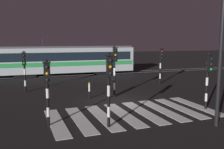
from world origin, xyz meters
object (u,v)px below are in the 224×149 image
object	(u,v)px
traffic_light_corner_far_left	(24,65)
traffic_light_corner_far_right	(161,60)
bollard_island_edge	(89,91)
traffic_light_corner_near_right	(209,73)
traffic_light_kerb_mid_left	(109,79)
traffic_light_median_centre	(115,64)
tram	(65,59)
traffic_light_corner_near_left	(47,83)

from	to	relation	value
traffic_light_corner_far_left	traffic_light_corner_far_right	distance (m)	11.51
traffic_light_corner_far_left	bollard_island_edge	xyz separation A→B (m)	(4.19, -3.54, -1.50)
traffic_light_corner_near_right	traffic_light_kerb_mid_left	distance (m)	6.34
traffic_light_median_centre	traffic_light_corner_far_left	xyz separation A→B (m)	(-5.97, 3.63, -0.29)
traffic_light_median_centre	traffic_light_corner_far_left	bearing A→B (deg)	148.69
traffic_light_corner_near_right	tram	xyz separation A→B (m)	(-6.04, 16.54, -0.38)
traffic_light_corner_far_left	traffic_light_corner_far_right	xyz separation A→B (m)	(11.51, 0.04, 0.10)
traffic_light_corner_far_right	tram	xyz separation A→B (m)	(-7.48, 8.39, -0.41)
traffic_light_corner_far_left	bollard_island_edge	size ratio (longest dim) A/B	2.81
traffic_light_corner_near_left	tram	bearing A→B (deg)	80.49
traffic_light_corner_far_left	bollard_island_edge	world-z (taller)	traffic_light_corner_far_left
tram	traffic_light_median_centre	bearing A→B (deg)	-80.88
traffic_light_corner_far_left	traffic_light_corner_far_right	size ratio (longest dim) A/B	0.95
traffic_light_corner_near_left	tram	world-z (taller)	tram
traffic_light_corner_near_left	traffic_light_corner_near_right	distance (m)	8.84
traffic_light_corner_far_left	traffic_light_corner_near_left	bearing A→B (deg)	-81.55
traffic_light_corner_near_right	bollard_island_edge	bearing A→B (deg)	142.13
traffic_light_median_centre	bollard_island_edge	distance (m)	2.52
traffic_light_corner_far_left	tram	world-z (taller)	tram
tram	bollard_island_edge	xyz separation A→B (m)	(0.16, -11.97, -1.19)
tram	traffic_light_corner_far_left	bearing A→B (deg)	-115.55
traffic_light_kerb_mid_left	bollard_island_edge	size ratio (longest dim) A/B	3.08
traffic_light_corner_near_left	bollard_island_edge	world-z (taller)	traffic_light_corner_near_left
traffic_light_corner_near_left	traffic_light_kerb_mid_left	xyz separation A→B (m)	(2.62, -1.02, 0.21)
traffic_light_corner_near_right	traffic_light_corner_far_left	bearing A→B (deg)	141.16
traffic_light_corner_far_left	bollard_island_edge	bearing A→B (deg)	-40.17
traffic_light_median_centre	tram	bearing A→B (deg)	99.12
bollard_island_edge	traffic_light_corner_near_left	bearing A→B (deg)	-121.94
traffic_light_median_centre	tram	distance (m)	12.23
tram	traffic_light_corner_far_right	bearing A→B (deg)	-48.29
traffic_light_median_centre	traffic_light_corner_near_right	bearing A→B (deg)	-47.51
traffic_light_corner_far_left	traffic_light_kerb_mid_left	xyz separation A→B (m)	(3.85, -9.31, 0.20)
traffic_light_corner_near_left	traffic_light_corner_far_left	world-z (taller)	traffic_light_corner_far_left
traffic_light_corner_far_right	bollard_island_edge	distance (m)	8.30
traffic_light_kerb_mid_left	bollard_island_edge	xyz separation A→B (m)	(0.34, 5.77, -1.69)
traffic_light_corner_near_left	traffic_light_corner_near_right	size ratio (longest dim) A/B	0.96
traffic_light_corner_near_left	traffic_light_corner_far_right	world-z (taller)	traffic_light_corner_far_right
traffic_light_corner_near_left	traffic_light_median_centre	world-z (taller)	traffic_light_median_centre
traffic_light_corner_far_left	traffic_light_kerb_mid_left	distance (m)	10.08
traffic_light_kerb_mid_left	tram	xyz separation A→B (m)	(0.18, 17.74, -0.51)
bollard_island_edge	tram	bearing A→B (deg)	90.77
traffic_light_corner_near_right	traffic_light_corner_far_right	world-z (taller)	traffic_light_corner_far_right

